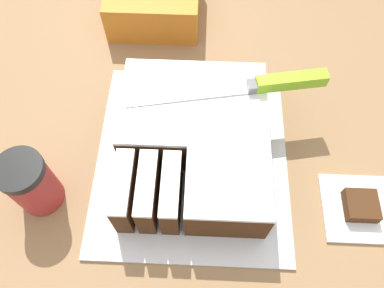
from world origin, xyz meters
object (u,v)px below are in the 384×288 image
(cake, at_px, (195,141))
(knife, at_px, (272,84))
(coffee_cup, at_px, (31,183))
(brownie, at_px, (361,205))
(cake_board, at_px, (192,157))

(cake, height_order, knife, knife)
(cake, relative_size, knife, 0.85)
(knife, xyz_separation_m, coffee_cup, (-0.37, -0.17, -0.05))
(knife, xyz_separation_m, brownie, (0.15, -0.17, -0.09))
(coffee_cup, distance_m, brownie, 0.52)
(cake, distance_m, coffee_cup, 0.27)
(cake_board, distance_m, coffee_cup, 0.27)
(coffee_cup, bearing_deg, cake, 19.68)
(cake, relative_size, coffee_cup, 2.51)
(cake_board, height_order, knife, knife)
(cake_board, height_order, coffee_cup, coffee_cup)
(knife, height_order, brownie, knife)
(cake, bearing_deg, cake_board, -129.63)
(brownie, bearing_deg, coffee_cup, -179.90)
(cake_board, relative_size, coffee_cup, 3.30)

